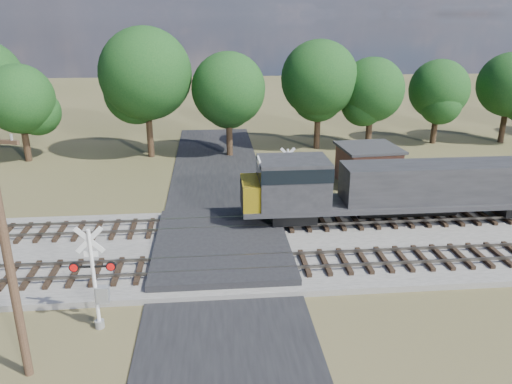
{
  "coord_description": "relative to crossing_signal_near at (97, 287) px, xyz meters",
  "views": [
    {
      "loc": [
        -0.39,
        -23.57,
        11.9
      ],
      "look_at": [
        1.97,
        2.0,
        2.74
      ],
      "focal_mm": 35.0,
      "sensor_mm": 36.0,
      "label": 1
    }
  ],
  "objects": [
    {
      "name": "treeline",
      "position": [
        10.37,
        26.76,
        4.33
      ],
      "size": [
        80.54,
        11.61,
        11.08
      ],
      "color": "black",
      "rests_on": "ground"
    },
    {
      "name": "track_near",
      "position": [
        8.12,
        3.98,
        -1.44
      ],
      "size": [
        140.0,
        2.6,
        0.33
      ],
      "color": "black",
      "rests_on": "ballast_bed"
    },
    {
      "name": "equipment_shed",
      "position": [
        16.08,
        16.8,
        -0.41
      ],
      "size": [
        4.47,
        4.47,
        2.84
      ],
      "rotation": [
        0.0,
        0.0,
        0.08
      ],
      "color": "#4D2B21",
      "rests_on": "ground"
    },
    {
      "name": "crossing_signal_far",
      "position": [
        9.39,
        12.97,
        -0.22
      ],
      "size": [
        1.57,
        0.34,
        3.9
      ],
      "rotation": [
        0.0,
        0.0,
        3.1
      ],
      "color": "silver",
      "rests_on": "ground"
    },
    {
      "name": "crossing_signal_near",
      "position": [
        0.0,
        0.0,
        0.0
      ],
      "size": [
        1.79,
        0.39,
        4.44
      ],
      "rotation": [
        0.0,
        0.0,
        -0.03
      ],
      "color": "silver",
      "rests_on": "ground"
    },
    {
      "name": "ballast_bed",
      "position": [
        15.0,
        6.48,
        -1.7
      ],
      "size": [
        140.0,
        10.0,
        0.3
      ],
      "primitive_type": "cube",
      "color": "gray",
      "rests_on": "ground"
    },
    {
      "name": "track_far",
      "position": [
        8.12,
        8.98,
        -1.44
      ],
      "size": [
        140.0,
        2.6,
        0.33
      ],
      "color": "black",
      "rests_on": "ballast_bed"
    },
    {
      "name": "road",
      "position": [
        5.0,
        5.98,
        -1.81
      ],
      "size": [
        7.0,
        60.0,
        0.08
      ],
      "primitive_type": "cube",
      "color": "black",
      "rests_on": "ground"
    },
    {
      "name": "ground",
      "position": [
        5.0,
        5.98,
        -1.85
      ],
      "size": [
        160.0,
        160.0,
        0.0
      ],
      "primitive_type": "plane",
      "color": "#474726",
      "rests_on": "ground"
    },
    {
      "name": "utility_pole",
      "position": [
        -2.0,
        -2.59,
        2.92
      ],
      "size": [
        2.12,
        0.83,
        9.0
      ],
      "rotation": [
        0.0,
        0.0,
        -0.33
      ],
      "color": "#3C271B",
      "rests_on": "ground"
    },
    {
      "name": "crossing_panel",
      "position": [
        5.0,
        6.48,
        -1.53
      ],
      "size": [
        7.0,
        9.0,
        0.62
      ],
      "primitive_type": "cube",
      "color": "#262628",
      "rests_on": "ground"
    }
  ]
}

